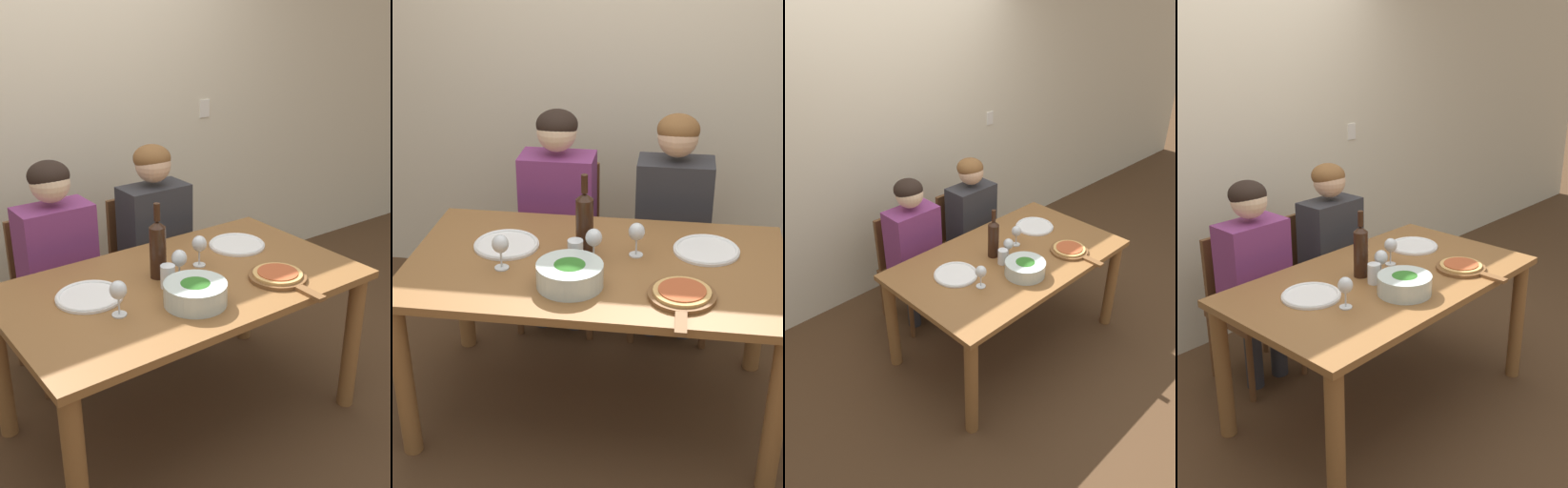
{
  "view_description": "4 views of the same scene",
  "coord_description": "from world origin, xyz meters",
  "views": [
    {
      "loc": [
        -1.31,
        -1.9,
        1.89
      ],
      "look_at": [
        0.11,
        0.06,
        0.89
      ],
      "focal_mm": 42.0,
      "sensor_mm": 36.0,
      "label": 1
    },
    {
      "loc": [
        0.32,
        -2.5,
        2.1
      ],
      "look_at": [
        -0.05,
        0.06,
        0.81
      ],
      "focal_mm": 50.0,
      "sensor_mm": 36.0,
      "label": 2
    },
    {
      "loc": [
        -2.08,
        -1.86,
        2.5
      ],
      "look_at": [
        -0.15,
        0.14,
        0.87
      ],
      "focal_mm": 35.0,
      "sensor_mm": 36.0,
      "label": 3
    },
    {
      "loc": [
        -2.04,
        -1.8,
        1.92
      ],
      "look_at": [
        0.06,
        0.12,
        0.89
      ],
      "focal_mm": 42.0,
      "sensor_mm": 36.0,
      "label": 4
    }
  ],
  "objects": [
    {
      "name": "person_man",
      "position": [
        0.3,
        0.69,
        0.72
      ],
      "size": [
        0.47,
        0.51,
        1.21
      ],
      "color": "#28282D",
      "rests_on": "ground"
    },
    {
      "name": "wine_bottle",
      "position": [
        -0.07,
        0.09,
        0.9
      ],
      "size": [
        0.08,
        0.08,
        0.35
      ],
      "color": "black",
      "rests_on": "dining_table"
    },
    {
      "name": "water_tumbler",
      "position": [
        -0.09,
        -0.02,
        0.81
      ],
      "size": [
        0.07,
        0.07,
        0.1
      ],
      "color": "silver",
      "rests_on": "dining_table"
    },
    {
      "name": "dining_table",
      "position": [
        0.0,
        0.0,
        0.64
      ],
      "size": [
        1.6,
        0.92,
        0.76
      ],
      "color": "brown",
      "rests_on": "ground"
    },
    {
      "name": "wine_glass_right",
      "position": [
        0.16,
        0.08,
        0.86
      ],
      "size": [
        0.07,
        0.07,
        0.15
      ],
      "color": "silver",
      "rests_on": "dining_table"
    },
    {
      "name": "wine_glass_left",
      "position": [
        -0.38,
        -0.11,
        0.86
      ],
      "size": [
        0.07,
        0.07,
        0.15
      ],
      "color": "silver",
      "rests_on": "dining_table"
    },
    {
      "name": "broccoli_bowl",
      "position": [
        -0.08,
        -0.21,
        0.81
      ],
      "size": [
        0.27,
        0.27,
        0.1
      ],
      "color": "silver",
      "rests_on": "dining_table"
    },
    {
      "name": "dinner_plate_left",
      "position": [
        -0.41,
        0.09,
        0.77
      ],
      "size": [
        0.29,
        0.29,
        0.02
      ],
      "color": "white",
      "rests_on": "dining_table"
    },
    {
      "name": "wine_glass_centre",
      "position": [
        -0.01,
        0.0,
        0.86
      ],
      "size": [
        0.07,
        0.07,
        0.15
      ],
      "color": "silver",
      "rests_on": "dining_table"
    },
    {
      "name": "ground_plane",
      "position": [
        0.0,
        0.0,
        0.0
      ],
      "size": [
        40.0,
        40.0,
        0.0
      ],
      "primitive_type": "plane",
      "color": "#4C331E"
    },
    {
      "name": "dinner_plate_right",
      "position": [
        0.46,
        0.16,
        0.77
      ],
      "size": [
        0.29,
        0.29,
        0.02
      ],
      "color": "white",
      "rests_on": "dining_table"
    },
    {
      "name": "back_wall",
      "position": [
        0.0,
        1.32,
        1.35
      ],
      "size": [
        10.0,
        0.06,
        2.7
      ],
      "color": "beige",
      "rests_on": "ground"
    },
    {
      "name": "person_woman",
      "position": [
        -0.3,
        0.69,
        0.72
      ],
      "size": [
        0.47,
        0.51,
        1.21
      ],
      "color": "#28282D",
      "rests_on": "ground"
    },
    {
      "name": "chair_left",
      "position": [
        -0.3,
        0.8,
        0.47
      ],
      "size": [
        0.42,
        0.42,
        0.87
      ],
      "color": "brown",
      "rests_on": "ground"
    },
    {
      "name": "pizza_on_board",
      "position": [
        0.36,
        -0.25,
        0.77
      ],
      "size": [
        0.26,
        0.4,
        0.04
      ],
      "color": "brown",
      "rests_on": "dining_table"
    },
    {
      "name": "chair_right",
      "position": [
        0.3,
        0.8,
        0.47
      ],
      "size": [
        0.42,
        0.42,
        0.87
      ],
      "color": "brown",
      "rests_on": "ground"
    }
  ]
}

